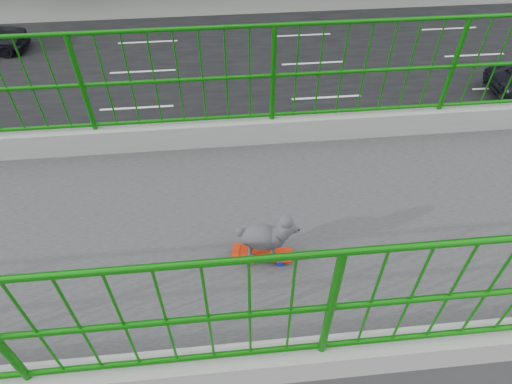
{
  "coord_description": "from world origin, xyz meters",
  "views": [
    {
      "loc": [
        2.76,
        3.4,
        10.24
      ],
      "look_at": [
        -0.69,
        3.75,
        6.82
      ],
      "focal_mm": 30.7,
      "sensor_mm": 36.0,
      "label": 1
    }
  ],
  "objects": [
    {
      "name": "skateboard",
      "position": [
        0.35,
        3.7,
        7.05
      ],
      "size": [
        0.26,
        0.56,
        0.07
      ],
      "rotation": [
        0.0,
        0.0,
        -0.2
      ],
      "color": "red",
      "rests_on": "footbridge"
    },
    {
      "name": "poodle",
      "position": [
        0.36,
        3.72,
        7.32
      ],
      "size": [
        0.3,
        0.54,
        0.46
      ],
      "rotation": [
        0.0,
        0.0,
        -0.2
      ],
      "color": "#29272B",
      "rests_on": "skateboard"
    },
    {
      "name": "car_0",
      "position": [
        -6.0,
        5.01,
        0.65
      ],
      "size": [
        1.54,
        3.84,
        1.31
      ],
      "primitive_type": "imported",
      "color": "gray",
      "rests_on": "ground"
    },
    {
      "name": "road",
      "position": [
        -13.0,
        0.0,
        0.01
      ],
      "size": [
        18.0,
        90.0,
        0.02
      ],
      "primitive_type": "cube",
      "color": "black",
      "rests_on": "ground"
    }
  ]
}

